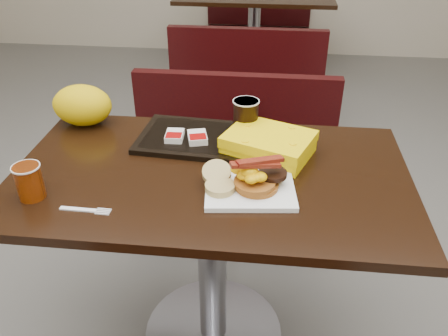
# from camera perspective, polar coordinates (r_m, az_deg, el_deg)

# --- Properties ---
(floor) EXTENTS (6.00, 7.00, 0.01)m
(floor) POSITION_cam_1_polar(r_m,az_deg,el_deg) (1.92, -1.29, -19.73)
(floor) COLOR slate
(floor) RESTS_ON ground
(table_near) EXTENTS (1.20, 0.70, 0.75)m
(table_near) POSITION_cam_1_polar(r_m,az_deg,el_deg) (1.64, -1.45, -11.58)
(table_near) COLOR black
(table_near) RESTS_ON floor
(bench_near_n) EXTENTS (1.00, 0.46, 0.72)m
(bench_near_n) POSITION_cam_1_polar(r_m,az_deg,el_deg) (2.20, 0.92, 0.70)
(bench_near_n) COLOR black
(bench_near_n) RESTS_ON floor
(table_far) EXTENTS (1.20, 0.70, 0.75)m
(table_far) POSITION_cam_1_polar(r_m,az_deg,el_deg) (3.94, 3.65, 15.28)
(table_far) COLOR black
(table_far) RESTS_ON floor
(bench_far_s) EXTENTS (1.00, 0.46, 0.72)m
(bench_far_s) POSITION_cam_1_polar(r_m,az_deg,el_deg) (3.29, 2.96, 11.56)
(bench_far_s) COLOR black
(bench_far_s) RESTS_ON floor
(bench_far_n) EXTENTS (1.00, 0.46, 0.72)m
(bench_far_n) POSITION_cam_1_polar(r_m,az_deg,el_deg) (4.62, 4.14, 17.57)
(bench_far_n) COLOR black
(bench_far_n) RESTS_ON floor
(platter) EXTENTS (0.27, 0.22, 0.01)m
(platter) POSITION_cam_1_polar(r_m,az_deg,el_deg) (1.31, 3.22, -2.69)
(platter) COLOR white
(platter) RESTS_ON table_near
(pancake_stack) EXTENTS (0.15, 0.15, 0.03)m
(pancake_stack) POSITION_cam_1_polar(r_m,az_deg,el_deg) (1.31, 4.05, -1.91)
(pancake_stack) COLOR #9F4D1A
(pancake_stack) RESTS_ON platter
(sausage_patty) EXTENTS (0.08, 0.08, 0.01)m
(sausage_patty) POSITION_cam_1_polar(r_m,az_deg,el_deg) (1.32, 6.02, -0.69)
(sausage_patty) COLOR black
(sausage_patty) RESTS_ON pancake_stack
(scrambled_eggs) EXTENTS (0.10, 0.09, 0.05)m
(scrambled_eggs) POSITION_cam_1_polar(r_m,az_deg,el_deg) (1.28, 3.14, -0.64)
(scrambled_eggs) COLOR #E59A04
(scrambled_eggs) RESTS_ON pancake_stack
(bacon_strips) EXTENTS (0.16, 0.11, 0.01)m
(bacon_strips) POSITION_cam_1_polar(r_m,az_deg,el_deg) (1.27, 3.91, 0.52)
(bacon_strips) COLOR #4F0508
(bacon_strips) RESTS_ON scrambled_eggs
(muffin_bottom) EXTENTS (0.11, 0.11, 0.02)m
(muffin_bottom) POSITION_cam_1_polar(r_m,az_deg,el_deg) (1.29, -0.51, -2.37)
(muffin_bottom) COLOR tan
(muffin_bottom) RESTS_ON platter
(muffin_top) EXTENTS (0.10, 0.10, 0.05)m
(muffin_top) POSITION_cam_1_polar(r_m,az_deg,el_deg) (1.33, -0.91, -0.57)
(muffin_top) COLOR tan
(muffin_top) RESTS_ON platter
(coffee_cup_near) EXTENTS (0.09, 0.09, 0.10)m
(coffee_cup_near) POSITION_cam_1_polar(r_m,az_deg,el_deg) (1.38, -22.82, -1.58)
(coffee_cup_near) COLOR #973305
(coffee_cup_near) RESTS_ON table_near
(fork) EXTENTS (0.14, 0.03, 0.00)m
(fork) POSITION_cam_1_polar(r_m,az_deg,el_deg) (1.31, -17.51, -4.87)
(fork) COLOR white
(fork) RESTS_ON table_near
(knife) EXTENTS (0.05, 0.19, 0.00)m
(knife) POSITION_cam_1_polar(r_m,az_deg,el_deg) (1.36, 7.89, -2.01)
(knife) COLOR white
(knife) RESTS_ON table_near
(condiment_syrup) EXTENTS (0.04, 0.04, 0.01)m
(condiment_syrup) POSITION_cam_1_polar(r_m,az_deg,el_deg) (1.49, -5.01, 1.65)
(condiment_syrup) COLOR red
(condiment_syrup) RESTS_ON table_near
(condiment_ketchup) EXTENTS (0.04, 0.04, 0.01)m
(condiment_ketchup) POSITION_cam_1_polar(r_m,az_deg,el_deg) (1.48, -1.12, 1.50)
(condiment_ketchup) COLOR #8C0504
(condiment_ketchup) RESTS_ON table_near
(tray) EXTENTS (0.40, 0.30, 0.02)m
(tray) POSITION_cam_1_polar(r_m,az_deg,el_deg) (1.57, -3.41, 3.70)
(tray) COLOR black
(tray) RESTS_ON table_near
(hashbrown_sleeve_left) EXTENTS (0.06, 0.08, 0.02)m
(hashbrown_sleeve_left) POSITION_cam_1_polar(r_m,az_deg,el_deg) (1.55, -6.10, 3.96)
(hashbrown_sleeve_left) COLOR silver
(hashbrown_sleeve_left) RESTS_ON tray
(hashbrown_sleeve_right) EXTENTS (0.08, 0.09, 0.02)m
(hashbrown_sleeve_right) POSITION_cam_1_polar(r_m,az_deg,el_deg) (1.54, -3.29, 3.79)
(hashbrown_sleeve_right) COLOR silver
(hashbrown_sleeve_right) RESTS_ON tray
(coffee_cup_far) EXTENTS (0.09, 0.09, 0.11)m
(coffee_cup_far) POSITION_cam_1_polar(r_m,az_deg,el_deg) (1.57, 2.69, 6.35)
(coffee_cup_far) COLOR black
(coffee_cup_far) RESTS_ON tray
(clamshell) EXTENTS (0.32, 0.28, 0.07)m
(clamshell) POSITION_cam_1_polar(r_m,az_deg,el_deg) (1.49, 5.51, 2.94)
(clamshell) COLOR #FED304
(clamshell) RESTS_ON table_near
(paper_bag) EXTENTS (0.21, 0.16, 0.15)m
(paper_bag) POSITION_cam_1_polar(r_m,az_deg,el_deg) (1.73, -17.03, 7.40)
(paper_bag) COLOR #F1BC08
(paper_bag) RESTS_ON table_near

